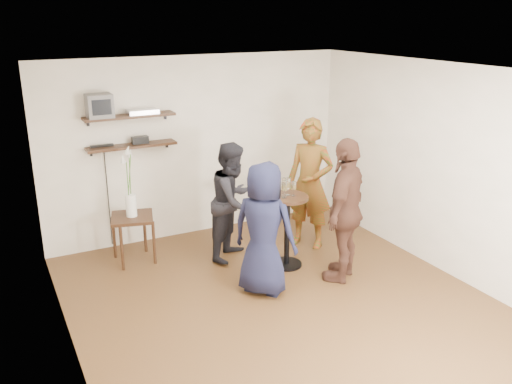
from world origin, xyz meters
TOP-DOWN VIEW (x-y plane):
  - room at (0.00, 0.00)m, footprint 4.58×5.08m
  - shelf_upper at (-1.00, 2.38)m, footprint 1.20×0.25m
  - shelf_lower at (-1.00, 2.38)m, footprint 1.20×0.25m
  - crt_monitor at (-1.38, 2.38)m, footprint 0.32×0.30m
  - dvd_deck at (-0.82, 2.38)m, footprint 0.40×0.24m
  - radio at (-0.88, 2.38)m, footprint 0.22×0.10m
  - power_strip at (-1.38, 2.42)m, footprint 0.30×0.05m
  - side_table at (-1.18, 1.91)m, footprint 0.65×0.65m
  - vase_lilies at (-1.18, 1.91)m, footprint 0.19×0.20m
  - drinks_table at (0.54, 0.86)m, footprint 0.52×0.52m
  - wine_glass_fl at (0.47, 0.82)m, footprint 0.07×0.07m
  - wine_glass_fr at (0.61, 0.83)m, footprint 0.06×0.06m
  - wine_glass_bl at (0.53, 0.91)m, footprint 0.07×0.07m
  - wine_glass_br at (0.56, 0.88)m, footprint 0.07×0.07m
  - person_plaid at (1.16, 1.30)m, footprint 0.74×0.79m
  - person_dark at (0.05, 1.44)m, footprint 0.97×0.95m
  - person_navy at (-0.05, 0.39)m, footprint 0.88×0.92m
  - person_brown at (0.99, 0.25)m, footprint 1.10×0.97m

SIDE VIEW (x-z plane):
  - side_table at x=-1.18m, z-range 0.21..0.84m
  - drinks_table at x=0.54m, z-range 0.14..1.10m
  - person_dark at x=0.05m, z-range 0.00..1.58m
  - person_navy at x=-0.05m, z-range 0.00..1.58m
  - person_brown at x=0.99m, z-range 0.00..1.78m
  - person_plaid at x=1.16m, z-range 0.00..1.81m
  - vase_lilies at x=-1.18m, z-range 0.45..1.42m
  - wine_glass_fr at x=0.61m, z-range 0.99..1.18m
  - wine_glass_fl at x=0.47m, z-range 1.00..1.21m
  - wine_glass_bl at x=0.53m, z-range 1.00..1.22m
  - wine_glass_br at x=0.56m, z-range 1.00..1.22m
  - room at x=0.00m, z-range -0.04..2.64m
  - shelf_lower at x=-1.00m, z-range 1.43..1.47m
  - power_strip at x=-1.38m, z-range 1.47..1.50m
  - radio at x=-0.88m, z-range 1.47..1.57m
  - shelf_upper at x=-1.00m, z-range 1.83..1.87m
  - dvd_deck at x=-0.82m, z-range 1.87..1.93m
  - crt_monitor at x=-1.38m, z-range 1.87..2.17m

